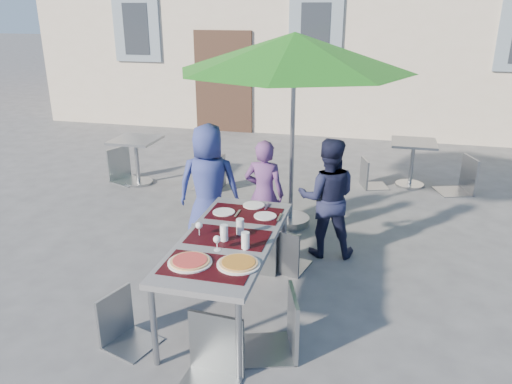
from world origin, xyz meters
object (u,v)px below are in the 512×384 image
(chair_4, at_px, (281,288))
(cafe_table_0, at_px, (137,153))
(dining_table, at_px, (228,243))
(cafe_table_1, at_px, (412,157))
(child_0, at_px, (209,186))
(chair_5, at_px, (210,316))
(bg_chair_l_0, at_px, (121,145))
(patio_umbrella, at_px, (295,53))
(child_2, at_px, (327,198))
(chair_0, at_px, (211,218))
(bg_chair_r_1, at_px, (465,153))
(chair_2, at_px, (285,224))
(chair_3, at_px, (120,291))
(pizza_near_left, at_px, (190,261))
(chair_1, at_px, (259,220))
(bg_chair_r_0, at_px, (214,153))
(bg_chair_l_1, at_px, (371,156))
(child_1, at_px, (264,194))
(pizza_near_right, at_px, (238,263))

(chair_4, xyz_separation_m, cafe_table_0, (-3.03, 3.52, -0.09))
(dining_table, height_order, cafe_table_1, dining_table)
(child_0, distance_m, chair_5, 2.38)
(bg_chair_l_0, bearing_deg, patio_umbrella, -19.94)
(child_2, height_order, chair_0, child_2)
(cafe_table_0, bearing_deg, bg_chair_r_1, 9.59)
(chair_2, bearing_deg, patio_umbrella, 97.59)
(dining_table, bearing_deg, cafe_table_0, 128.80)
(chair_3, relative_size, bg_chair_l_0, 0.83)
(child_0, bearing_deg, dining_table, 105.03)
(pizza_near_left, relative_size, chair_1, 0.36)
(bg_chair_r_0, height_order, bg_chair_l_1, bg_chair_r_0)
(cafe_table_0, relative_size, bg_chair_l_0, 0.72)
(child_1, xyz_separation_m, patio_umbrella, (0.19, 0.67, 1.52))
(chair_3, bearing_deg, chair_4, 9.06)
(pizza_near_left, relative_size, chair_0, 0.41)
(chair_0, xyz_separation_m, bg_chair_l_0, (-2.28, 2.24, 0.10))
(chair_2, bearing_deg, bg_chair_l_0, 143.69)
(patio_umbrella, relative_size, bg_chair_r_1, 2.67)
(child_2, relative_size, chair_2, 1.46)
(pizza_near_left, distance_m, chair_0, 1.51)
(chair_5, height_order, patio_umbrella, patio_umbrella)
(bg_chair_r_0, bearing_deg, chair_3, -82.68)
(chair_0, bearing_deg, child_2, 21.23)
(child_2, relative_size, cafe_table_1, 1.89)
(pizza_near_right, bearing_deg, cafe_table_1, 71.28)
(bg_chair_r_1, bearing_deg, child_0, -140.18)
(child_0, height_order, chair_0, child_0)
(cafe_table_1, distance_m, bg_chair_r_1, 0.76)
(chair_5, bearing_deg, chair_3, 162.18)
(pizza_near_left, height_order, patio_umbrella, patio_umbrella)
(child_2, relative_size, chair_0, 1.56)
(dining_table, height_order, cafe_table_0, dining_table)
(chair_0, height_order, cafe_table_0, chair_0)
(pizza_near_left, distance_m, cafe_table_1, 4.94)
(chair_3, bearing_deg, patio_umbrella, 71.64)
(chair_1, xyz_separation_m, bg_chair_l_0, (-2.84, 2.33, 0.02))
(dining_table, bearing_deg, chair_1, 84.46)
(pizza_near_right, xyz_separation_m, cafe_table_1, (1.52, 4.48, -0.29))
(child_2, height_order, chair_3, child_2)
(child_0, bearing_deg, chair_0, 100.71)
(child_1, distance_m, chair_4, 1.96)
(chair_0, height_order, chair_1, chair_1)
(chair_1, relative_size, bg_chair_l_1, 1.14)
(chair_1, height_order, bg_chair_l_0, bg_chair_l_0)
(child_0, relative_size, cafe_table_0, 1.97)
(child_1, bearing_deg, chair_1, 100.26)
(chair_5, bearing_deg, patio_umbrella, 89.26)
(dining_table, relative_size, chair_3, 2.18)
(pizza_near_right, relative_size, chair_1, 0.35)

